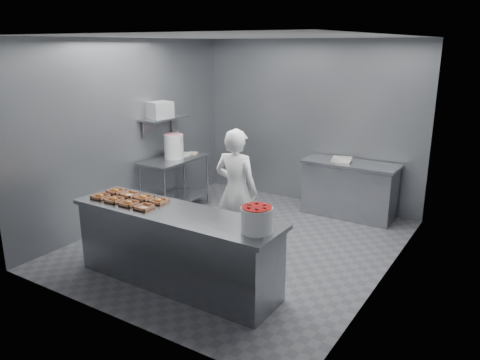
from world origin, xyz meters
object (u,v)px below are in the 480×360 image
object	(u,v)px
tray_4	(116,191)
tray_5	(130,195)
tray_7	(159,201)
worker	(236,191)
prep_table	(175,176)
service_counter	(176,248)
tray_6	(144,198)
back_counter	(349,189)
tray_1	(114,200)
strawberry_tub	(257,218)
tray_0	(100,196)
glaze_bucket	(174,146)
tray_3	(144,207)
tray_2	(129,203)
appliance	(160,110)

from	to	relation	value
tray_4	tray_5	bearing A→B (deg)	0.00
tray_7	worker	size ratio (longest dim) A/B	0.11
prep_table	tray_4	world-z (taller)	tray_4
prep_table	tray_4	xyz separation A→B (m)	(0.58, -1.83, 0.33)
service_counter	tray_6	distance (m)	0.76
back_counter	tray_1	bearing A→B (deg)	-117.15
back_counter	tray_7	world-z (taller)	tray_7
back_counter	strawberry_tub	distance (m)	3.33
tray_5	strawberry_tub	distance (m)	1.92
tray_0	prep_table	bearing A→B (deg)	105.62
glaze_bucket	tray_5	bearing A→B (deg)	-65.68
service_counter	tray_0	bearing A→B (deg)	-173.37
prep_table	tray_4	bearing A→B (deg)	-72.38
back_counter	glaze_bucket	distance (m)	2.94
prep_table	strawberry_tub	distance (m)	3.40
tray_1	tray_3	xyz separation A→B (m)	(0.48, 0.00, -0.00)
tray_6	glaze_bucket	distance (m)	2.13
service_counter	tray_6	world-z (taller)	tray_6
tray_2	glaze_bucket	bearing A→B (deg)	117.09
tray_7	tray_1	bearing A→B (deg)	-152.60
prep_table	strawberry_tub	bearing A→B (deg)	-35.85
tray_5	glaze_bucket	world-z (taller)	glaze_bucket
tray_5	strawberry_tub	xyz separation A→B (m)	(1.91, -0.15, 0.12)
tray_7	strawberry_tub	world-z (taller)	strawberry_tub
prep_table	back_counter	xyz separation A→B (m)	(2.55, 1.30, -0.14)
tray_4	appliance	world-z (taller)	appliance
tray_5	tray_4	bearing A→B (deg)	-180.00
tray_5	strawberry_tub	bearing A→B (deg)	-4.41
tray_2	strawberry_tub	distance (m)	1.68
tray_2	tray_0	bearing A→B (deg)	180.00
back_counter	tray_0	xyz separation A→B (m)	(-1.97, -3.37, 0.47)
tray_5	appliance	world-z (taller)	appliance
worker	tray_1	bearing A→B (deg)	52.54
prep_table	worker	world-z (taller)	worker
tray_0	worker	world-z (taller)	worker
tray_7	glaze_bucket	size ratio (longest dim) A/B	0.39
back_counter	tray_1	size ratio (longest dim) A/B	8.01
tray_0	strawberry_tub	size ratio (longest dim) A/B	0.58
tray_6	tray_4	bearing A→B (deg)	180.00
tray_2	worker	bearing A→B (deg)	64.01
tray_4	tray_6	world-z (taller)	same
prep_table	tray_1	world-z (taller)	tray_1
tray_3	strawberry_tub	distance (m)	1.44
prep_table	tray_5	world-z (taller)	tray_5
tray_0	tray_7	bearing A→B (deg)	19.06
tray_5	tray_7	size ratio (longest dim) A/B	1.00
back_counter	tray_0	bearing A→B (deg)	-120.28
tray_4	appliance	bearing A→B (deg)	113.55
tray_3	strawberry_tub	bearing A→B (deg)	4.08
back_counter	tray_6	distance (m)	3.49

